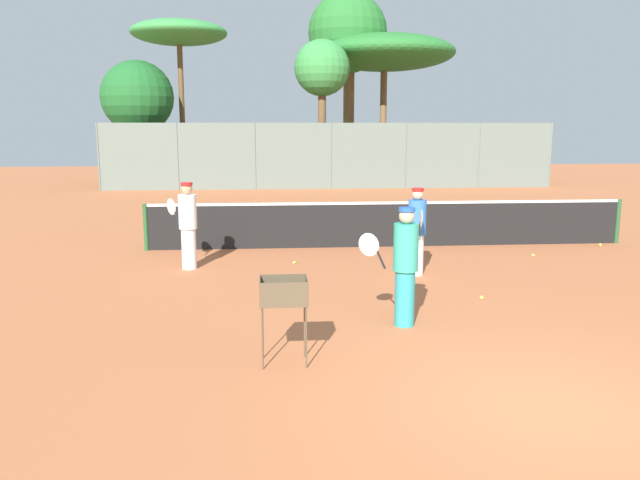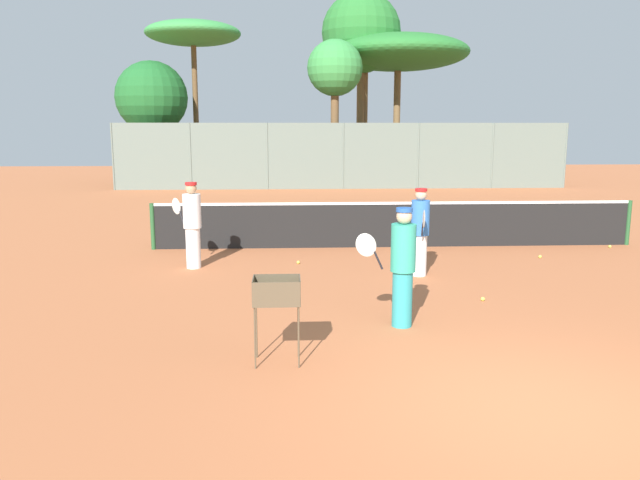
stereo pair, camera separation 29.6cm
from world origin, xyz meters
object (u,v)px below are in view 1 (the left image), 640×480
player_yellow_shirt (188,224)px  tennis_net (389,223)px  player_red_cap (417,230)px  ball_cart (283,298)px  player_white_outfit (405,265)px

player_yellow_shirt → tennis_net: bearing=-110.2°
player_red_cap → ball_cart: 5.05m
tennis_net → player_red_cap: player_red_cap is taller
player_yellow_shirt → player_white_outfit: bearing=177.7°
player_white_outfit → player_yellow_shirt: bearing=-53.0°
player_white_outfit → player_red_cap: bearing=-111.3°
player_yellow_shirt → player_red_cap: bearing=-145.7°
tennis_net → player_red_cap: (-0.02, -2.86, 0.31)m
player_red_cap → ball_cart: size_ratio=1.59×
player_yellow_shirt → ball_cart: player_yellow_shirt is taller
tennis_net → player_red_cap: bearing=-90.4°
player_white_outfit → ball_cart: bearing=31.9°
player_white_outfit → player_red_cap: 3.14m
player_red_cap → player_yellow_shirt: 4.48m
player_red_cap → player_yellow_shirt: bearing=-96.2°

